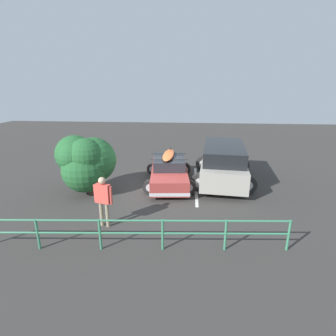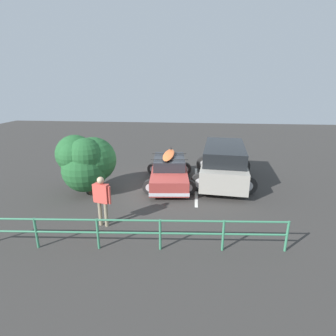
{
  "view_description": "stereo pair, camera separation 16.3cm",
  "coord_description": "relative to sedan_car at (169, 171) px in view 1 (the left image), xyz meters",
  "views": [
    {
      "loc": [
        -1.37,
        10.85,
        4.41
      ],
      "look_at": [
        -0.43,
        -0.11,
        0.95
      ],
      "focal_mm": 28.0,
      "sensor_mm": 36.0,
      "label": 1
    },
    {
      "loc": [
        -1.53,
        10.83,
        4.41
      ],
      "look_at": [
        -0.43,
        -0.11,
        0.95
      ],
      "focal_mm": 28.0,
      "sensor_mm": 36.0,
      "label": 2
    }
  ],
  "objects": [
    {
      "name": "person_bystander",
      "position": [
        1.77,
        4.14,
        0.42
      ],
      "size": [
        0.64,
        0.3,
        1.7
      ],
      "color": "gray",
      "rests_on": "ground"
    },
    {
      "name": "parking_stripe",
      "position": [
        -1.27,
        0.04,
        -0.59
      ],
      "size": [
        0.12,
        4.92,
        0.0
      ],
      "primitive_type": "cube",
      "rotation": [
        0.0,
        0.0,
        1.57
      ],
      "color": "silver",
      "rests_on": "ground"
    },
    {
      "name": "suv_car",
      "position": [
        -2.54,
        -0.53,
        0.34
      ],
      "size": [
        3.06,
        5.11,
        1.78
      ],
      "color": "#9E998E",
      "rests_on": "ground"
    },
    {
      "name": "bush_near_left",
      "position": [
        3.33,
        1.49,
        0.82
      ],
      "size": [
        2.46,
        2.24,
        2.49
      ],
      "color": "#4C3828",
      "rests_on": "ground"
    },
    {
      "name": "sedan_car",
      "position": [
        0.0,
        0.0,
        0.0
      ],
      "size": [
        2.5,
        4.27,
        1.52
      ],
      "color": "#9E3833",
      "rests_on": "ground"
    },
    {
      "name": "railing_fence",
      "position": [
        0.62,
        5.33,
        0.03
      ],
      "size": [
        8.75,
        0.74,
        0.93
      ],
      "color": "#387F5B",
      "rests_on": "ground"
    },
    {
      "name": "ground_plane",
      "position": [
        0.43,
        0.75,
        -0.61
      ],
      "size": [
        44.0,
        44.0,
        0.02
      ],
      "primitive_type": "cube",
      "color": "#383533",
      "rests_on": "ground"
    }
  ]
}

